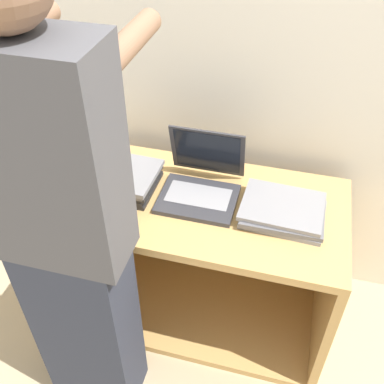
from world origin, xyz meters
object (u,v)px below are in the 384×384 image
laptop_stack_left (118,178)px  laptop_stack_right (283,211)px  person (67,237)px  laptop_open (201,183)px

laptop_stack_left → laptop_stack_right: laptop_stack_left is taller
laptop_stack_right → person: bearing=-143.0°
laptop_stack_left → laptop_stack_right: bearing=-0.5°
laptop_stack_left → person: person is taller
laptop_stack_left → person: size_ratio=0.19×
laptop_stack_right → laptop_open: bearing=171.2°
laptop_open → laptop_stack_right: (0.33, -0.05, -0.02)m
laptop_stack_left → person: 0.50m
laptop_stack_left → person: (0.04, -0.48, 0.14)m
laptop_stack_left → laptop_open: bearing=7.8°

